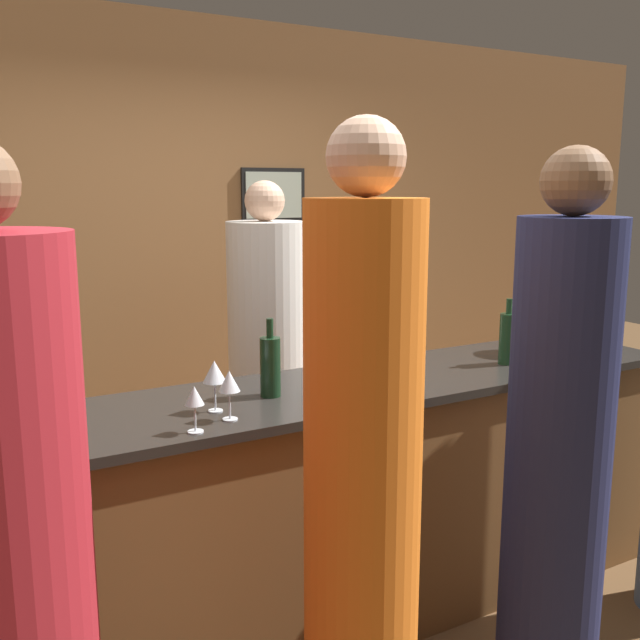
% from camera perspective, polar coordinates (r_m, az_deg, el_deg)
% --- Properties ---
extents(ground_plane, '(14.00, 14.00, 0.00)m').
position_cam_1_polar(ground_plane, '(3.22, -0.49, -23.37)').
color(ground_plane, brown).
extents(back_wall, '(8.00, 0.08, 2.80)m').
position_cam_1_polar(back_wall, '(4.42, -12.30, 5.16)').
color(back_wall, olive).
rests_on(back_wall, ground_plane).
extents(bar_counter, '(3.42, 0.64, 1.03)m').
position_cam_1_polar(bar_counter, '(2.97, -0.50, -15.08)').
color(bar_counter, brown).
rests_on(bar_counter, ground_plane).
extents(bartender, '(0.39, 0.39, 1.83)m').
position_cam_1_polar(bartender, '(3.68, -4.25, -4.47)').
color(bartender, silver).
rests_on(bartender, ground_plane).
extents(guest_1, '(0.40, 0.40, 1.91)m').
position_cam_1_polar(guest_1, '(1.91, -23.79, -19.12)').
color(guest_1, maroon).
rests_on(guest_1, ground_plane).
extents(guest_2, '(0.34, 0.34, 1.93)m').
position_cam_1_polar(guest_2, '(2.51, 18.46, -10.93)').
color(guest_2, '#1E234C').
rests_on(guest_2, ground_plane).
extents(guest_3, '(0.34, 0.34, 1.99)m').
position_cam_1_polar(guest_3, '(2.10, 3.39, -13.86)').
color(guest_3, orange).
rests_on(guest_3, ground_plane).
extents(wine_bottle_0, '(0.08, 0.08, 0.30)m').
position_cam_1_polar(wine_bottle_0, '(2.67, -3.99, -3.67)').
color(wine_bottle_0, black).
rests_on(wine_bottle_0, bar_counter).
extents(wine_bottle_1, '(0.07, 0.07, 0.29)m').
position_cam_1_polar(wine_bottle_1, '(3.26, 14.78, -1.38)').
color(wine_bottle_1, '#19381E').
rests_on(wine_bottle_1, bar_counter).
extents(ice_bucket, '(0.20, 0.20, 0.22)m').
position_cam_1_polar(ice_bucket, '(3.51, 16.74, -0.79)').
color(ice_bucket, silver).
rests_on(ice_bucket, bar_counter).
extents(wine_glass_0, '(0.08, 0.08, 0.18)m').
position_cam_1_polar(wine_glass_0, '(2.50, -8.44, -4.18)').
color(wine_glass_0, silver).
rests_on(wine_glass_0, bar_counter).
extents(wine_glass_1, '(0.06, 0.06, 0.15)m').
position_cam_1_polar(wine_glass_1, '(2.31, -10.01, -6.14)').
color(wine_glass_1, silver).
rests_on(wine_glass_1, bar_counter).
extents(wine_glass_2, '(0.07, 0.07, 0.17)m').
position_cam_1_polar(wine_glass_2, '(2.41, -7.27, -4.98)').
color(wine_glass_2, silver).
rests_on(wine_glass_2, bar_counter).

